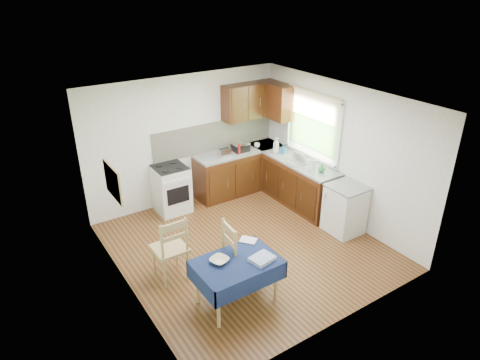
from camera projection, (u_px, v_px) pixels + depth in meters
floor at (246, 246)px, 7.18m from camera, size 4.20×4.20×0.00m
ceiling at (247, 100)px, 6.10m from camera, size 4.00×4.20×0.02m
wall_back at (185, 140)px, 8.22m from camera, size 4.00×0.02×2.50m
wall_front at (346, 243)px, 5.06m from camera, size 4.00×0.02×2.50m
wall_left at (122, 215)px, 5.65m from camera, size 0.02×4.20×2.50m
wall_right at (339, 152)px, 7.63m from camera, size 0.02×4.20×2.50m
base_cabinets at (267, 177)px, 8.62m from camera, size 1.90×2.30×0.86m
worktop_back at (239, 151)px, 8.68m from camera, size 1.90×0.60×0.04m
worktop_right at (301, 163)px, 8.13m from camera, size 0.60×1.70×0.04m
worktop_corner at (265, 145)px, 9.00m from camera, size 0.60×0.60×0.04m
splashback at (215, 136)px, 8.56m from camera, size 2.70×0.02×0.60m
upper_cabinets at (259, 101)px, 8.49m from camera, size 1.20×0.85×0.70m
stove at (171, 189)px, 8.09m from camera, size 0.60×0.61×0.92m
window at (313, 121)px, 7.97m from camera, size 0.04×1.48×1.26m
fridge at (345, 209)px, 7.42m from camera, size 0.58×0.60×0.89m
corkboard at (113, 182)px, 5.74m from camera, size 0.04×0.62×0.47m
dining_table at (237, 268)px, 5.72m from camera, size 1.12×0.76×0.68m
chair_far at (171, 247)px, 6.19m from camera, size 0.47×0.47×1.06m
chair_near at (239, 252)px, 6.06m from camera, size 0.51×0.51×1.06m
toaster at (224, 152)px, 8.34m from camera, size 0.24×0.15×0.19m
sandwich_press at (240, 147)px, 8.61m from camera, size 0.31×0.26×0.18m
sauce_bottle at (239, 149)px, 8.45m from camera, size 0.05×0.05×0.21m
yellow_packet at (237, 145)px, 8.72m from camera, size 0.14×0.10×0.17m
dish_rack at (299, 161)px, 8.10m from camera, size 0.41×0.32×0.20m
kettle at (312, 163)px, 7.81m from camera, size 0.14×0.14×0.24m
cup at (257, 145)px, 8.80m from camera, size 0.15×0.15×0.09m
soap_bottle_a at (276, 145)px, 8.49m from camera, size 0.17×0.17×0.32m
soap_bottle_b at (283, 149)px, 8.48m from camera, size 0.11×0.11×0.19m
soap_bottle_c at (322, 168)px, 7.68m from camera, size 0.18×0.18×0.16m
plate_bowl at (219, 260)px, 5.65m from camera, size 0.30×0.30×0.06m
book at (246, 243)px, 6.04m from camera, size 0.28×0.29×0.02m
spice_jar at (235, 250)px, 5.83m from camera, size 0.05×0.05×0.09m
tea_towel at (262, 259)px, 5.69m from camera, size 0.35×0.29×0.06m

